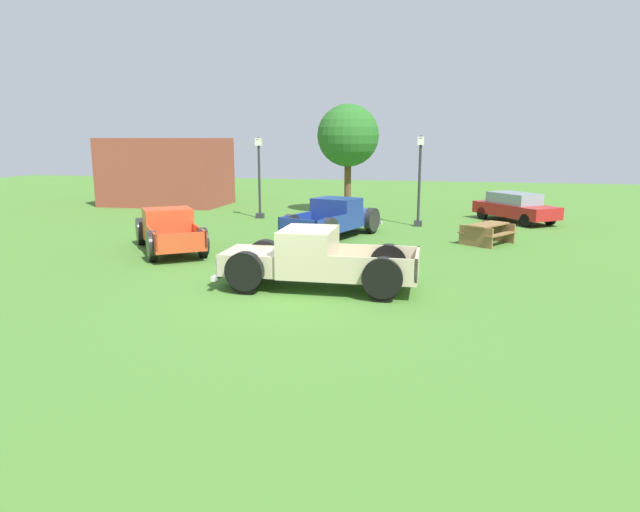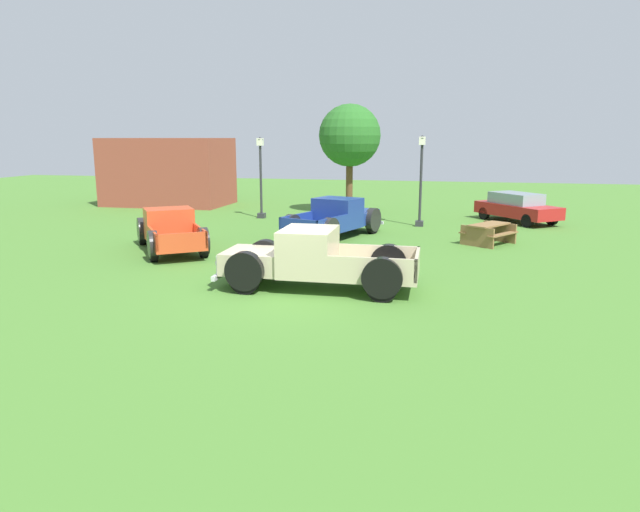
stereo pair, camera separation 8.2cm
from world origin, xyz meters
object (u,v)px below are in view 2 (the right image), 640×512
Objects in this scene: lamp_post_near at (261,176)px; picnic_table at (489,231)px; sedan_distant_a at (517,207)px; oak_tree_east at (350,136)px; pickup_truck_behind_left at (338,218)px; pickup_truck_foreground at (306,260)px; lamp_post_far at (421,179)px; pickup_truck_behind_right at (169,230)px.

picnic_table is (10.70, -4.96, -1.62)m from lamp_post_near.
sedan_distant_a is 9.19m from oak_tree_east.
pickup_truck_foreground is at bearing -85.46° from pickup_truck_behind_left.
lamp_post_far is 1.77× the size of picnic_table.
lamp_post_far reaches higher than pickup_truck_foreground.
picnic_table is 0.41× the size of oak_tree_east.
lamp_post_near is at bearing 155.16° from picnic_table.
lamp_post_near is 0.70× the size of oak_tree_east.
pickup_truck_behind_left is 2.37× the size of picnic_table.
picnic_table is (-1.71, -6.24, -0.24)m from sedan_distant_a.
pickup_truck_foreground is 15.66m from sedan_distant_a.
pickup_truck_behind_left is at bearing -131.74° from lamp_post_far.
picnic_table is at bearing -49.41° from oak_tree_east.
sedan_distant_a is 6.47m from picnic_table.
pickup_truck_behind_left is 4.90m from lamp_post_far.
pickup_truck_behind_right is 1.15× the size of sedan_distant_a.
pickup_truck_behind_left is at bearing 35.89° from pickup_truck_behind_right.
pickup_truck_behind_right is at bearing -144.11° from pickup_truck_behind_left.
sedan_distant_a is at bearing 74.70° from picnic_table.
sedan_distant_a is 1.87× the size of picnic_table.
pickup_truck_foreground is at bearing -66.85° from lamp_post_near.
lamp_post_far reaches higher than sedan_distant_a.
pickup_truck_behind_left is 6.80m from pickup_truck_behind_right.
pickup_truck_behind_left is 6.73m from lamp_post_near.
picnic_table is (5.91, -0.43, -0.26)m from pickup_truck_behind_left.
pickup_truck_behind_right is at bearing -143.27° from sedan_distant_a.
lamp_post_near is at bearing 85.24° from pickup_truck_behind_right.
pickup_truck_behind_right is (-5.51, -3.98, -0.04)m from pickup_truck_behind_left.
picnic_table is at bearing -105.30° from sedan_distant_a.
picnic_table is 10.91m from oak_tree_east.
pickup_truck_behind_left is at bearing -142.67° from sedan_distant_a.
picnic_table is at bearing -54.73° from lamp_post_far.
lamp_post_near is (-5.45, 12.75, 1.34)m from pickup_truck_foreground.
oak_tree_east is (-1.45, 15.62, 3.29)m from pickup_truck_foreground.
oak_tree_east reaches higher than lamp_post_far.
lamp_post_far is at bearing -152.83° from sedan_distant_a.
lamp_post_near is at bearing 172.65° from lamp_post_far.
lamp_post_far is at bearing 40.94° from pickup_truck_behind_right.
pickup_truck_behind_right is (-6.16, 4.24, -0.06)m from pickup_truck_foreground.
lamp_post_near is 7.99m from lamp_post_far.
lamp_post_far is at bearing 48.26° from pickup_truck_behind_left.
pickup_truck_foreground is at bearing -34.53° from pickup_truck_behind_right.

